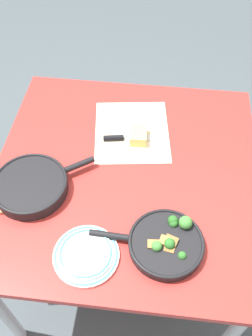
{
  "coord_description": "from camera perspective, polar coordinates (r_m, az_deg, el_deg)",
  "views": [
    {
      "loc": [
        -0.89,
        -0.1,
        1.94
      ],
      "look_at": [
        0.0,
        0.0,
        0.8
      ],
      "focal_mm": 40.0,
      "sensor_mm": 36.0,
      "label": 1
    }
  ],
  "objects": [
    {
      "name": "grater_knife",
      "position": [
        1.57,
        -0.15,
        4.6
      ],
      "size": [
        0.07,
        0.26,
        0.02
      ],
      "rotation": [
        0.0,
        0.0,
        4.88
      ],
      "color": "silver",
      "rests_on": "dining_table_red"
    },
    {
      "name": "dinner_plate_stack",
      "position": [
        1.28,
        -6.11,
        -12.97
      ],
      "size": [
        0.22,
        0.22,
        0.03
      ],
      "color": "white",
      "rests_on": "dining_table_red"
    },
    {
      "name": "ground_plane",
      "position": [
        2.14,
        0.0,
        -13.3
      ],
      "size": [
        14.0,
        14.0,
        0.0
      ],
      "primitive_type": "plane",
      "color": "#424C51"
    },
    {
      "name": "skillet_broccoli",
      "position": [
        1.28,
        6.04,
        -11.24
      ],
      "size": [
        0.26,
        0.39,
        0.08
      ],
      "rotation": [
        0.0,
        0.0,
        1.53
      ],
      "color": "black",
      "rests_on": "dining_table_red"
    },
    {
      "name": "skillet_eggs",
      "position": [
        1.44,
        -14.24,
        -2.62
      ],
      "size": [
        0.3,
        0.36,
        0.05
      ],
      "rotation": [
        0.0,
        0.0,
        5.32
      ],
      "color": "black",
      "rests_on": "dining_table_red"
    },
    {
      "name": "parchment_sheet",
      "position": [
        1.61,
        1.05,
        5.62
      ],
      "size": [
        0.4,
        0.36,
        0.0
      ],
      "color": "beige",
      "rests_on": "dining_table_red"
    },
    {
      "name": "cheese_block",
      "position": [
        1.56,
        1.92,
        5.04
      ],
      "size": [
        0.1,
        0.07,
        0.05
      ],
      "color": "#EACC66",
      "rests_on": "dining_table_red"
    },
    {
      "name": "dining_table_red",
      "position": [
        1.54,
        0.0,
        -2.46
      ],
      "size": [
        1.06,
        1.04,
        0.78
      ],
      "color": "#B72D28",
      "rests_on": "ground_plane"
    }
  ]
}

